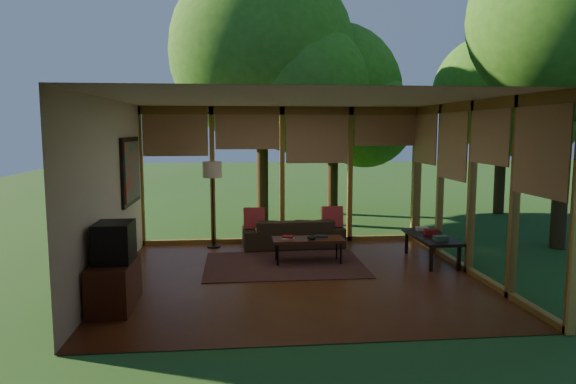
{
  "coord_description": "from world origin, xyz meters",
  "views": [
    {
      "loc": [
        -0.91,
        -7.62,
        2.26
      ],
      "look_at": [
        -0.07,
        0.7,
        1.23
      ],
      "focal_mm": 32.0,
      "sensor_mm": 36.0,
      "label": 1
    }
  ],
  "objects": [
    {
      "name": "floor_lamp",
      "position": [
        -1.36,
        2.15,
        1.41
      ],
      "size": [
        0.36,
        0.36,
        1.65
      ],
      "color": "black",
      "rests_on": "floor"
    },
    {
      "name": "exterior_lawn",
      "position": [
        8.0,
        8.0,
        -0.01
      ],
      "size": [
        40.0,
        40.0,
        0.0
      ],
      "primitive_type": "plane",
      "color": "#224D1D",
      "rests_on": "ground"
    },
    {
      "name": "pillow_right",
      "position": [
        0.92,
        1.95,
        0.58
      ],
      "size": [
        0.4,
        0.21,
        0.42
      ],
      "primitive_type": "cube",
      "rotation": [
        -0.21,
        0.0,
        0.0
      ],
      "color": "maroon",
      "rests_on": "sofa"
    },
    {
      "name": "ceiling",
      "position": [
        0.0,
        0.0,
        2.7
      ],
      "size": [
        5.5,
        5.5,
        0.0
      ],
      "primitive_type": "plane",
      "rotation": [
        3.14,
        0.0,
        0.0
      ],
      "color": "silver",
      "rests_on": "ground"
    },
    {
      "name": "console_book_c",
      "position": [
        2.4,
        1.14,
        0.48
      ],
      "size": [
        0.24,
        0.19,
        0.06
      ],
      "primitive_type": "cube",
      "rotation": [
        0.0,
        0.0,
        -0.19
      ],
      "color": "#BBB3A9",
      "rests_on": "side_console"
    },
    {
      "name": "sofa",
      "position": [
        0.17,
        2.0,
        0.28
      ],
      "size": [
        1.95,
        0.85,
        0.56
      ],
      "primitive_type": "imported",
      "rotation": [
        0.0,
        0.0,
        3.19
      ],
      "color": "#322719",
      "rests_on": "floor"
    },
    {
      "name": "ct_bowl",
      "position": [
        0.34,
        0.71,
        0.46
      ],
      "size": [
        0.16,
        0.16,
        0.07
      ],
      "primitive_type": "ellipsoid",
      "color": "black",
      "rests_on": "coffee_table"
    },
    {
      "name": "console_book_a",
      "position": [
        2.4,
        0.29,
        0.49
      ],
      "size": [
        0.22,
        0.16,
        0.08
      ],
      "primitive_type": "cube",
      "rotation": [
        0.0,
        0.0,
        0.01
      ],
      "color": "#37604C",
      "rests_on": "side_console"
    },
    {
      "name": "ct_book_upper",
      "position": [
        -0.06,
        0.76,
        0.47
      ],
      "size": [
        0.22,
        0.19,
        0.03
      ],
      "primitive_type": "cube",
      "rotation": [
        0.0,
        0.0,
        -0.32
      ],
      "color": "maroon",
      "rests_on": "coffee_table"
    },
    {
      "name": "wall_painting",
      "position": [
        -2.71,
        1.4,
        1.55
      ],
      "size": [
        0.06,
        1.35,
        1.15
      ],
      "color": "black",
      "rests_on": "wall_left"
    },
    {
      "name": "tree_far",
      "position": [
        5.84,
        5.47,
        3.17
      ],
      "size": [
        3.12,
        3.12,
        4.74
      ],
      "color": "#382814",
      "rests_on": "ground"
    },
    {
      "name": "floor",
      "position": [
        0.0,
        0.0,
        0.0
      ],
      "size": [
        5.5,
        5.5,
        0.0
      ],
      "primitive_type": "plane",
      "color": "brown",
      "rests_on": "ground"
    },
    {
      "name": "tree_se",
      "position": [
        5.04,
        1.45,
        4.28
      ],
      "size": [
        3.42,
        3.42,
        6.01
      ],
      "color": "#382814",
      "rests_on": "ground"
    },
    {
      "name": "side_console",
      "position": [
        2.4,
        0.69,
        0.41
      ],
      "size": [
        0.6,
        1.4,
        0.46
      ],
      "color": "black",
      "rests_on": "floor"
    },
    {
      "name": "console_book_b",
      "position": [
        2.4,
        0.74,
        0.5
      ],
      "size": [
        0.23,
        0.19,
        0.09
      ],
      "primitive_type": "cube",
      "rotation": [
        0.0,
        0.0,
        -0.18
      ],
      "color": "maroon",
      "rests_on": "side_console"
    },
    {
      "name": "ct_book_side",
      "position": [
        0.54,
        0.89,
        0.44
      ],
      "size": [
        0.22,
        0.18,
        0.03
      ],
      "primitive_type": "cube",
      "rotation": [
        0.0,
        0.0,
        -0.19
      ],
      "color": "#161F32",
      "rests_on": "coffee_table"
    },
    {
      "name": "window_wall_back",
      "position": [
        0.0,
        2.5,
        1.35
      ],
      "size": [
        5.5,
        0.12,
        2.7
      ],
      "primitive_type": "cube",
      "color": "olive",
      "rests_on": "ground"
    },
    {
      "name": "tree_nw",
      "position": [
        -0.27,
        4.97,
        4.08
      ],
      "size": [
        4.42,
        4.42,
        6.3
      ],
      "color": "#382814",
      "rests_on": "ground"
    },
    {
      "name": "rug",
      "position": [
        -0.13,
        0.71,
        0.01
      ],
      "size": [
        2.64,
        1.87,
        0.01
      ],
      "primitive_type": "cube",
      "color": "brown",
      "rests_on": "floor"
    },
    {
      "name": "ct_book_lower",
      "position": [
        -0.06,
        0.76,
        0.44
      ],
      "size": [
        0.22,
        0.17,
        0.03
      ],
      "primitive_type": "cube",
      "rotation": [
        0.0,
        0.0,
        0.07
      ],
      "color": "#BBB3A9",
      "rests_on": "coffee_table"
    },
    {
      "name": "pillow_left",
      "position": [
        -0.58,
        1.95,
        0.58
      ],
      "size": [
        0.4,
        0.21,
        0.42
      ],
      "primitive_type": "cube",
      "rotation": [
        -0.21,
        0.0,
        0.0
      ],
      "color": "maroon",
      "rests_on": "sofa"
    },
    {
      "name": "television",
      "position": [
        -2.45,
        -1.11,
        0.85
      ],
      "size": [
        0.45,
        0.55,
        0.5
      ],
      "primitive_type": "cube",
      "color": "black",
      "rests_on": "media_cabinet"
    },
    {
      "name": "window_wall_right",
      "position": [
        2.75,
        0.0,
        1.35
      ],
      "size": [
        0.12,
        5.0,
        2.7
      ],
      "primitive_type": "cube",
      "color": "olive",
      "rests_on": "ground"
    },
    {
      "name": "wall_left",
      "position": [
        -2.75,
        0.0,
        1.35
      ],
      "size": [
        0.04,
        5.0,
        2.7
      ],
      "primitive_type": "cube",
      "color": "beige",
      "rests_on": "ground"
    },
    {
      "name": "media_cabinet",
      "position": [
        -2.47,
        -1.11,
        0.3
      ],
      "size": [
        0.5,
        1.0,
        0.6
      ],
      "primitive_type": "cube",
      "color": "#4C2214",
      "rests_on": "floor"
    },
    {
      "name": "tree_ne",
      "position": [
        1.66,
        5.92,
        3.22
      ],
      "size": [
        3.59,
        3.59,
        5.02
      ],
      "color": "#382814",
      "rests_on": "ground"
    },
    {
      "name": "coffee_table",
      "position": [
        0.29,
        0.81,
        0.39
      ],
      "size": [
        1.2,
        0.5,
        0.43
      ],
      "color": "#4C2214",
      "rests_on": "floor"
    },
    {
      "name": "wall_front",
      "position": [
        0.0,
        -2.5,
        1.35
      ],
      "size": [
        5.5,
        0.04,
        2.7
      ],
      "primitive_type": "cube",
      "color": "beige",
      "rests_on": "ground"
    }
  ]
}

